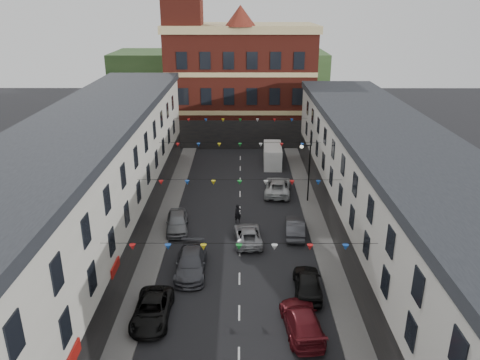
{
  "coord_description": "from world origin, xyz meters",
  "views": [
    {
      "loc": [
        0.12,
        -29.21,
        18.91
      ],
      "look_at": [
        0.01,
        9.49,
        4.07
      ],
      "focal_mm": 35.0,
      "sensor_mm": 36.0,
      "label": 1
    }
  ],
  "objects_px": {
    "car_right_e": "(295,227)",
    "moving_car": "(248,235)",
    "car_left_d": "(191,263)",
    "car_right_d": "(308,283)",
    "white_van": "(272,155)",
    "car_left_c": "(152,310)",
    "car_right_f": "(278,186)",
    "street_lamp": "(307,165)",
    "car_right_c": "(302,321)",
    "car_left_e": "(177,222)",
    "pedestrian": "(238,214)"
  },
  "relations": [
    {
      "from": "car_right_f",
      "to": "moving_car",
      "type": "distance_m",
      "value": 11.12
    },
    {
      "from": "street_lamp",
      "to": "car_right_c",
      "type": "height_order",
      "value": "street_lamp"
    },
    {
      "from": "car_left_c",
      "to": "car_right_f",
      "type": "xyz_separation_m",
      "value": [
        9.45,
        20.89,
        0.1
      ]
    },
    {
      "from": "car_right_f",
      "to": "car_right_c",
      "type": "bearing_deg",
      "value": 95.67
    },
    {
      "from": "car_left_c",
      "to": "moving_car",
      "type": "distance_m",
      "value": 11.98
    },
    {
      "from": "car_left_e",
      "to": "moving_car",
      "type": "bearing_deg",
      "value": -25.0
    },
    {
      "from": "car_right_d",
      "to": "pedestrian",
      "type": "distance_m",
      "value": 11.96
    },
    {
      "from": "moving_car",
      "to": "street_lamp",
      "type": "bearing_deg",
      "value": -129.08
    },
    {
      "from": "car_left_d",
      "to": "car_left_e",
      "type": "relative_size",
      "value": 1.17
    },
    {
      "from": "car_left_c",
      "to": "car_left_d",
      "type": "distance_m",
      "value": 5.86
    },
    {
      "from": "car_left_e",
      "to": "pedestrian",
      "type": "bearing_deg",
      "value": 9.25
    },
    {
      "from": "car_left_e",
      "to": "car_right_c",
      "type": "xyz_separation_m",
      "value": [
        9.32,
        -13.55,
        -0.03
      ]
    },
    {
      "from": "car_left_d",
      "to": "car_right_d",
      "type": "relative_size",
      "value": 1.17
    },
    {
      "from": "white_van",
      "to": "pedestrian",
      "type": "bearing_deg",
      "value": -102.24
    },
    {
      "from": "car_left_c",
      "to": "pedestrian",
      "type": "xyz_separation_m",
      "value": [
        5.33,
        13.85,
        0.21
      ]
    },
    {
      "from": "car_left_c",
      "to": "white_van",
      "type": "height_order",
      "value": "white_van"
    },
    {
      "from": "street_lamp",
      "to": "car_right_f",
      "type": "height_order",
      "value": "street_lamp"
    },
    {
      "from": "moving_car",
      "to": "car_right_e",
      "type": "bearing_deg",
      "value": -166.77
    },
    {
      "from": "car_right_d",
      "to": "car_right_e",
      "type": "relative_size",
      "value": 1.03
    },
    {
      "from": "car_left_c",
      "to": "moving_car",
      "type": "xyz_separation_m",
      "value": [
        6.19,
        10.26,
        -0.02
      ]
    },
    {
      "from": "street_lamp",
      "to": "car_left_e",
      "type": "distance_m",
      "value": 13.91
    },
    {
      "from": "moving_car",
      "to": "car_right_d",
      "type": "bearing_deg",
      "value": 114.52
    },
    {
      "from": "car_right_c",
      "to": "car_right_f",
      "type": "bearing_deg",
      "value": -96.0
    },
    {
      "from": "car_right_d",
      "to": "car_right_e",
      "type": "xyz_separation_m",
      "value": [
        0.06,
        8.61,
        -0.05
      ]
    },
    {
      "from": "car_right_e",
      "to": "car_right_d",
      "type": "bearing_deg",
      "value": 94.09
    },
    {
      "from": "white_van",
      "to": "car_left_d",
      "type": "bearing_deg",
      "value": -105.06
    },
    {
      "from": "car_right_f",
      "to": "moving_car",
      "type": "height_order",
      "value": "car_right_f"
    },
    {
      "from": "street_lamp",
      "to": "car_right_d",
      "type": "bearing_deg",
      "value": -96.71
    },
    {
      "from": "car_right_f",
      "to": "white_van",
      "type": "xyz_separation_m",
      "value": [
        0.0,
        9.14,
        0.44
      ]
    },
    {
      "from": "car_left_c",
      "to": "car_right_e",
      "type": "distance_m",
      "value": 15.43
    },
    {
      "from": "street_lamp",
      "to": "car_right_c",
      "type": "distance_m",
      "value": 20.2
    },
    {
      "from": "car_left_c",
      "to": "pedestrian",
      "type": "bearing_deg",
      "value": 68.95
    },
    {
      "from": "car_left_e",
      "to": "white_van",
      "type": "height_order",
      "value": "white_van"
    },
    {
      "from": "car_right_c",
      "to": "car_left_d",
      "type": "bearing_deg",
      "value": -47.61
    },
    {
      "from": "car_left_c",
      "to": "car_right_d",
      "type": "bearing_deg",
      "value": 15.98
    },
    {
      "from": "car_right_e",
      "to": "moving_car",
      "type": "xyz_separation_m",
      "value": [
        -4.06,
        -1.27,
        -0.08
      ]
    },
    {
      "from": "car_right_c",
      "to": "white_van",
      "type": "xyz_separation_m",
      "value": [
        0.14,
        31.16,
        0.47
      ]
    },
    {
      "from": "car_right_c",
      "to": "pedestrian",
      "type": "height_order",
      "value": "pedestrian"
    },
    {
      "from": "car_left_d",
      "to": "moving_car",
      "type": "height_order",
      "value": "car_left_d"
    },
    {
      "from": "car_right_d",
      "to": "car_right_f",
      "type": "bearing_deg",
      "value": -84.42
    },
    {
      "from": "car_right_c",
      "to": "car_right_f",
      "type": "height_order",
      "value": "car_right_f"
    },
    {
      "from": "car_right_d",
      "to": "white_van",
      "type": "height_order",
      "value": "white_van"
    },
    {
      "from": "car_left_c",
      "to": "car_right_f",
      "type": "relative_size",
      "value": 0.87
    },
    {
      "from": "car_right_c",
      "to": "white_van",
      "type": "distance_m",
      "value": 31.17
    },
    {
      "from": "car_right_c",
      "to": "car_right_e",
      "type": "height_order",
      "value": "car_right_c"
    },
    {
      "from": "pedestrian",
      "to": "white_van",
      "type": "bearing_deg",
      "value": 56.67
    },
    {
      "from": "car_left_e",
      "to": "car_right_d",
      "type": "relative_size",
      "value": 1.0
    },
    {
      "from": "car_right_e",
      "to": "car_right_f",
      "type": "distance_m",
      "value": 9.4
    },
    {
      "from": "street_lamp",
      "to": "car_right_c",
      "type": "xyz_separation_m",
      "value": [
        -2.73,
        -19.77,
        -3.15
      ]
    },
    {
      "from": "car_left_d",
      "to": "car_right_d",
      "type": "distance_m",
      "value": 8.7
    }
  ]
}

